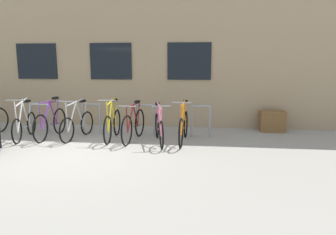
{
  "coord_description": "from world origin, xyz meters",
  "views": [
    {
      "loc": [
        2.88,
        -6.33,
        1.97
      ],
      "look_at": [
        1.95,
        1.6,
        0.57
      ],
      "focal_mm": 33.65,
      "sensor_mm": 36.0,
      "label": 1
    }
  ],
  "objects_px": {
    "bicycle_maroon": "(134,125)",
    "planter_box": "(272,121)",
    "bicycle_pink": "(159,128)",
    "bicycle_white": "(24,124)",
    "bicycle_yellow": "(113,124)",
    "bicycle_purple": "(51,123)",
    "bicycle_silver": "(77,124)",
    "bicycle_orange": "(183,126)"
  },
  "relations": [
    {
      "from": "bicycle_pink",
      "to": "bicycle_silver",
      "type": "bearing_deg",
      "value": 175.26
    },
    {
      "from": "bicycle_purple",
      "to": "planter_box",
      "type": "distance_m",
      "value": 6.15
    },
    {
      "from": "bicycle_maroon",
      "to": "planter_box",
      "type": "relative_size",
      "value": 2.52
    },
    {
      "from": "bicycle_silver",
      "to": "bicycle_white",
      "type": "height_order",
      "value": "bicycle_white"
    },
    {
      "from": "bicycle_white",
      "to": "bicycle_yellow",
      "type": "relative_size",
      "value": 0.96
    },
    {
      "from": "bicycle_pink",
      "to": "bicycle_orange",
      "type": "xyz_separation_m",
      "value": [
        0.6,
        0.12,
        0.02
      ]
    },
    {
      "from": "bicycle_pink",
      "to": "bicycle_yellow",
      "type": "relative_size",
      "value": 1.0
    },
    {
      "from": "bicycle_pink",
      "to": "bicycle_maroon",
      "type": "bearing_deg",
      "value": 167.86
    },
    {
      "from": "bicycle_pink",
      "to": "bicycle_purple",
      "type": "distance_m",
      "value": 2.93
    },
    {
      "from": "bicycle_orange",
      "to": "bicycle_yellow",
      "type": "xyz_separation_m",
      "value": [
        -1.85,
        0.08,
        -0.0
      ]
    },
    {
      "from": "bicycle_maroon",
      "to": "bicycle_white",
      "type": "distance_m",
      "value": 2.89
    },
    {
      "from": "bicycle_purple",
      "to": "bicycle_white",
      "type": "height_order",
      "value": "bicycle_white"
    },
    {
      "from": "bicycle_purple",
      "to": "planter_box",
      "type": "xyz_separation_m",
      "value": [
        5.98,
        1.44,
        -0.09
      ]
    },
    {
      "from": "bicycle_white",
      "to": "bicycle_yellow",
      "type": "distance_m",
      "value": 2.32
    },
    {
      "from": "bicycle_purple",
      "to": "bicycle_white",
      "type": "xyz_separation_m",
      "value": [
        -0.63,
        -0.18,
        -0.02
      ]
    },
    {
      "from": "planter_box",
      "to": "bicycle_pink",
      "type": "bearing_deg",
      "value": -152.01
    },
    {
      "from": "bicycle_pink",
      "to": "bicycle_white",
      "type": "distance_m",
      "value": 3.56
    },
    {
      "from": "bicycle_orange",
      "to": "bicycle_yellow",
      "type": "relative_size",
      "value": 1.05
    },
    {
      "from": "bicycle_pink",
      "to": "bicycle_yellow",
      "type": "distance_m",
      "value": 1.27
    },
    {
      "from": "bicycle_purple",
      "to": "bicycle_yellow",
      "type": "xyz_separation_m",
      "value": [
        1.68,
        0.02,
        0.0
      ]
    },
    {
      "from": "bicycle_yellow",
      "to": "bicycle_pink",
      "type": "bearing_deg",
      "value": -9.35
    },
    {
      "from": "bicycle_maroon",
      "to": "bicycle_yellow",
      "type": "height_order",
      "value": "bicycle_yellow"
    },
    {
      "from": "bicycle_white",
      "to": "planter_box",
      "type": "relative_size",
      "value": 2.39
    },
    {
      "from": "bicycle_silver",
      "to": "bicycle_yellow",
      "type": "xyz_separation_m",
      "value": [
        0.94,
        0.02,
        0.02
      ]
    },
    {
      "from": "bicycle_orange",
      "to": "bicycle_silver",
      "type": "bearing_deg",
      "value": 178.76
    },
    {
      "from": "bicycle_maroon",
      "to": "bicycle_purple",
      "type": "xyz_separation_m",
      "value": [
        -2.25,
        0.04,
        -0.0
      ]
    },
    {
      "from": "bicycle_pink",
      "to": "planter_box",
      "type": "height_order",
      "value": "bicycle_pink"
    },
    {
      "from": "bicycle_maroon",
      "to": "bicycle_silver",
      "type": "relative_size",
      "value": 1.07
    },
    {
      "from": "bicycle_pink",
      "to": "bicycle_white",
      "type": "xyz_separation_m",
      "value": [
        -3.56,
        0.01,
        -0.0
      ]
    },
    {
      "from": "bicycle_silver",
      "to": "bicycle_purple",
      "type": "xyz_separation_m",
      "value": [
        -0.74,
        0.01,
        0.02
      ]
    },
    {
      "from": "bicycle_maroon",
      "to": "bicycle_yellow",
      "type": "xyz_separation_m",
      "value": [
        -0.57,
        0.06,
        -0.0
      ]
    },
    {
      "from": "bicycle_orange",
      "to": "bicycle_yellow",
      "type": "height_order",
      "value": "bicycle_yellow"
    },
    {
      "from": "bicycle_white",
      "to": "bicycle_yellow",
      "type": "height_order",
      "value": "same"
    },
    {
      "from": "bicycle_orange",
      "to": "bicycle_purple",
      "type": "distance_m",
      "value": 3.53
    },
    {
      "from": "bicycle_pink",
      "to": "bicycle_purple",
      "type": "xyz_separation_m",
      "value": [
        -2.93,
        0.19,
        0.02
      ]
    },
    {
      "from": "bicycle_purple",
      "to": "planter_box",
      "type": "height_order",
      "value": "bicycle_purple"
    },
    {
      "from": "bicycle_white",
      "to": "bicycle_yellow",
      "type": "xyz_separation_m",
      "value": [
        2.31,
        0.2,
        0.03
      ]
    },
    {
      "from": "bicycle_pink",
      "to": "bicycle_silver",
      "type": "height_order",
      "value": "bicycle_silver"
    },
    {
      "from": "bicycle_pink",
      "to": "bicycle_purple",
      "type": "bearing_deg",
      "value": 176.36
    },
    {
      "from": "bicycle_orange",
      "to": "bicycle_white",
      "type": "xyz_separation_m",
      "value": [
        -4.16,
        -0.11,
        -0.03
      ]
    },
    {
      "from": "planter_box",
      "to": "bicycle_white",
      "type": "bearing_deg",
      "value": -166.29
    },
    {
      "from": "bicycle_maroon",
      "to": "bicycle_purple",
      "type": "bearing_deg",
      "value": 178.96
    }
  ]
}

